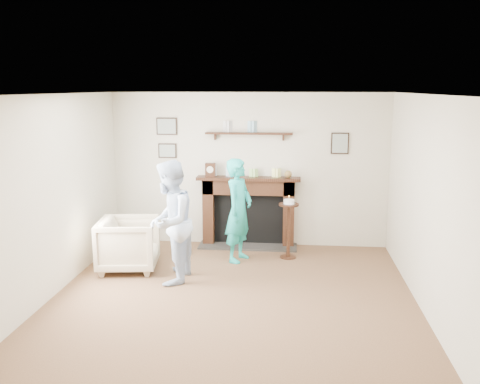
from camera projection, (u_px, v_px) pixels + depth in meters
name	position (u px, v px, depth m)	size (l,w,h in m)	color
ground	(232.00, 302.00, 6.53)	(5.00, 5.00, 0.00)	brown
room_shell	(237.00, 162.00, 6.89)	(4.54, 5.02, 2.52)	beige
armchair	(130.00, 269.00, 7.69)	(0.80, 0.83, 0.75)	tan
man	(171.00, 281.00, 7.22)	(0.80, 0.62, 1.65)	silver
woman	(239.00, 260.00, 8.11)	(0.57, 0.37, 1.55)	teal
pedestal_table	(289.00, 220.00, 8.11)	(0.30, 0.30, 0.97)	black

